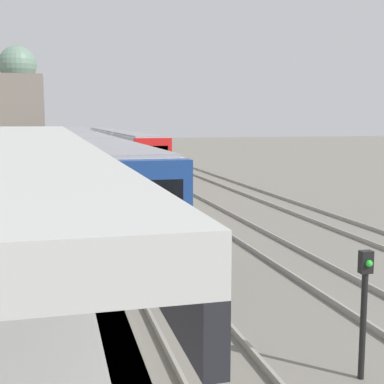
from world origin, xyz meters
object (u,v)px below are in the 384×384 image
train_far (116,143)px  signal_post_near (364,301)px  train_near (85,149)px  person_on_platform (79,227)px

train_far → signal_post_near: (-2.02, -51.41, -0.38)m
train_far → signal_post_near: 51.45m
train_near → train_far: 13.98m
person_on_platform → train_near: train_near is taller
train_far → train_near: bearing=-107.3°
signal_post_near → train_near: bearing=93.2°
train_near → signal_post_near: size_ratio=28.62×
train_near → train_far: bearing=72.7°
person_on_platform → train_far: size_ratio=0.04×
person_on_platform → signal_post_near: (4.21, -4.57, -0.52)m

